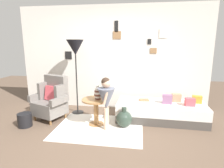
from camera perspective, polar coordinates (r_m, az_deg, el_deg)
name	(u,v)px	position (r m, az deg, el deg)	size (l,w,h in m)	color
ground_plane	(95,144)	(3.35, -5.27, -17.85)	(12.00, 12.00, 0.00)	brown
gallery_wall	(112,58)	(4.82, 0.06, 7.84)	(4.80, 0.12, 2.60)	silver
rug	(99,128)	(3.90, -3.86, -13.12)	(1.73, 1.33, 0.01)	silver
armchair	(52,100)	(4.43, -17.91, -4.55)	(0.88, 0.77, 0.97)	olive
daybed	(160,111)	(4.33, 14.53, -8.07)	(1.93, 0.87, 0.40)	#4C4742
pillow_head	(197,99)	(4.49, 24.48, -4.31)	(0.19, 0.12, 0.16)	orange
pillow_mid	(190,102)	(4.23, 22.67, -5.11)	(0.19, 0.12, 0.17)	#D64C56
pillow_back	(176,98)	(4.41, 19.02, -4.02)	(0.19, 0.12, 0.18)	tan
pillow_extra	(167,99)	(4.22, 16.46, -4.47)	(0.20, 0.12, 0.20)	gray
side_table	(96,106)	(3.91, -4.91, -6.81)	(0.58, 0.58, 0.56)	#9E7042
vase_striped	(98,93)	(3.81, -4.35, -2.88)	(0.15, 0.15, 0.29)	brown
floor_lamp	(75,50)	(4.45, -11.12, 10.09)	(0.40, 0.40, 1.76)	black
person_child	(106,97)	(3.62, -1.75, -4.02)	(0.34, 0.34, 1.05)	#D8AD8E
book_on_daybed	(144,100)	(4.34, 9.76, -4.80)	(0.22, 0.16, 0.03)	#AF6D48
demijohn_near	(124,119)	(3.89, 3.67, -10.52)	(0.33, 0.33, 0.42)	#2D3D33
magazine_basket	(25,120)	(4.30, -25.05, -9.90)	(0.28, 0.28, 0.28)	black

